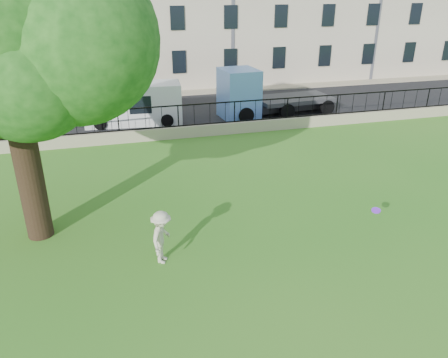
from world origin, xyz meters
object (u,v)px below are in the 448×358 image
object	(u,v)px
man	(162,237)
white_van	(133,104)
frisbee	(376,210)
blue_truck	(276,91)

from	to	relation	value
man	white_van	size ratio (longest dim) A/B	0.30
frisbee	blue_truck	bearing A→B (deg)	80.21
white_van	man	bearing A→B (deg)	-86.30
frisbee	blue_truck	distance (m)	14.71
blue_truck	frisbee	bearing A→B (deg)	-104.41
white_van	blue_truck	distance (m)	8.51
white_van	blue_truck	xyz separation A→B (m)	(8.50, -0.38, 0.31)
man	frisbee	bearing A→B (deg)	-69.96
white_van	blue_truck	bearing A→B (deg)	2.64
frisbee	blue_truck	xyz separation A→B (m)	(2.50, 14.49, 0.37)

